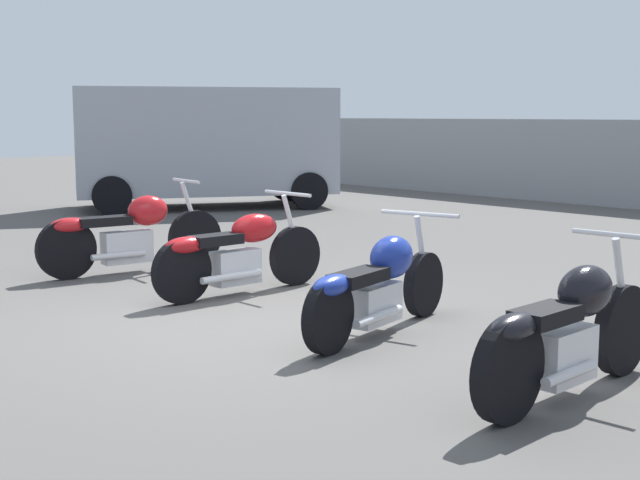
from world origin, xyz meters
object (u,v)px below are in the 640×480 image
at_px(motorcycle_slot_2, 378,285).
at_px(motorcycle_slot_3, 568,331).
at_px(motorcycle_slot_0, 130,233).
at_px(parked_van, 205,142).
at_px(motorcycle_slot_1, 238,253).

relative_size(motorcycle_slot_2, motorcycle_slot_3, 1.02).
xyz_separation_m(motorcycle_slot_0, motorcycle_slot_3, (5.80, -0.19, -0.01)).
bearing_deg(motorcycle_slot_0, motorcycle_slot_2, 7.08).
bearing_deg(motorcycle_slot_0, parked_van, 144.93).
bearing_deg(motorcycle_slot_3, motorcycle_slot_2, 168.57).
bearing_deg(motorcycle_slot_2, parked_van, 138.92).
bearing_deg(motorcycle_slot_1, motorcycle_slot_2, -3.85).
distance_m(motorcycle_slot_0, motorcycle_slot_2, 3.86).
height_order(motorcycle_slot_0, motorcycle_slot_1, motorcycle_slot_0).
relative_size(motorcycle_slot_1, motorcycle_slot_3, 1.00).
xyz_separation_m(motorcycle_slot_3, parked_van, (-11.15, 4.85, 0.82)).
relative_size(motorcycle_slot_0, motorcycle_slot_3, 1.10).
distance_m(motorcycle_slot_1, motorcycle_slot_2, 2.06).
bearing_deg(parked_van, motorcycle_slot_0, -15.15).
distance_m(motorcycle_slot_1, motorcycle_slot_3, 4.02).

